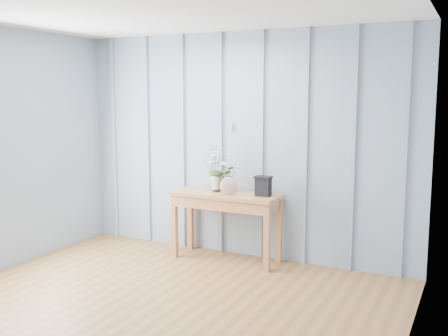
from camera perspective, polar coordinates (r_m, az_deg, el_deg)
The scene contains 7 objects.
ground at distance 4.29m, azimuth -11.27°, elevation -17.19°, with size 4.50×4.50×0.00m, color brown.
room_shell at distance 4.64m, azimuth -4.98°, elevation 10.10°, with size 4.00×4.50×2.50m.
sideboard at distance 5.74m, azimuth 0.22°, elevation -3.84°, with size 1.20×0.45×0.75m.
daisy_vase at distance 5.73m, azimuth -0.88°, elevation 0.57°, with size 0.36×0.28×0.52m.
spider_plant at distance 5.76m, azimuth 0.35°, elevation -1.14°, with size 0.27×0.23×0.30m, color #193511.
felt_disc_vessel at distance 5.58m, azimuth 0.54°, elevation -1.98°, with size 0.19×0.05×0.19m, color #944F64.
carved_box at distance 5.54m, azimuth 4.29°, elevation -1.95°, with size 0.18×0.14×0.21m.
Camera 1 is at (2.40, -3.06, 1.82)m, focal length 42.00 mm.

